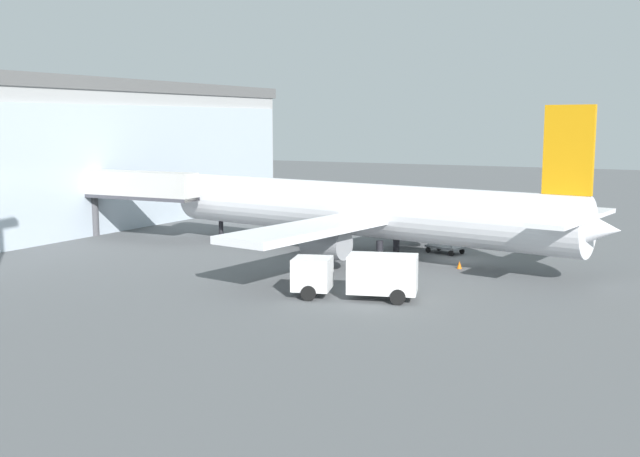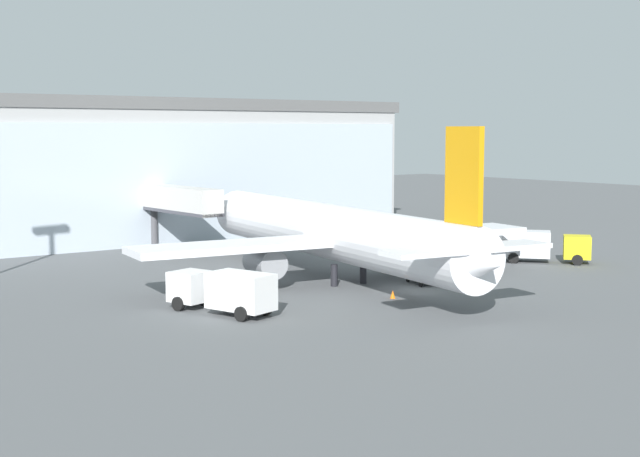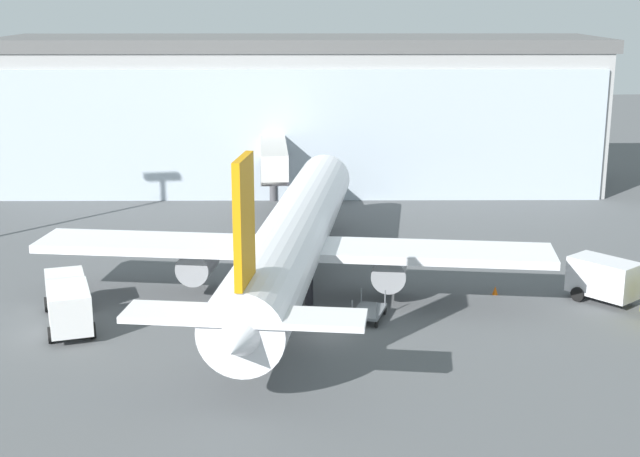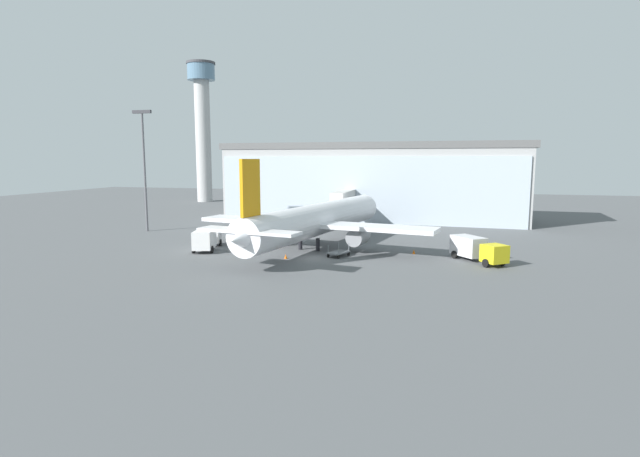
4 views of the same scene
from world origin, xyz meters
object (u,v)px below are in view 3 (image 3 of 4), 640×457
at_px(fuel_truck, 624,284).
at_px(safety_cone_nose, 272,335).
at_px(catering_truck, 68,301).
at_px(baggage_cart, 369,312).
at_px(jet_bridge, 274,159).
at_px(airplane, 294,237).
at_px(safety_cone_wingtip, 495,290).

bearing_deg(fuel_truck, safety_cone_nose, -117.51).
relative_size(catering_truck, safety_cone_nose, 13.86).
bearing_deg(catering_truck, fuel_truck, -103.10).
bearing_deg(baggage_cart, fuel_truck, -65.86).
bearing_deg(jet_bridge, catering_truck, 155.66).
bearing_deg(catering_truck, safety_cone_nose, -118.97).
bearing_deg(baggage_cart, safety_cone_nose, 135.49).
distance_m(jet_bridge, catering_truck, 29.50).
height_order(airplane, safety_cone_nose, airplane).
xyz_separation_m(jet_bridge, baggage_cart, (5.42, -26.81, -4.14)).
distance_m(jet_bridge, baggage_cart, 27.66).
bearing_deg(safety_cone_nose, safety_cone_wingtip, 26.12).
xyz_separation_m(jet_bridge, airplane, (1.23, -21.60, -1.05)).
xyz_separation_m(jet_bridge, catering_truck, (-11.69, -26.89, -3.17)).
height_order(fuel_truck, baggage_cart, fuel_truck).
bearing_deg(fuel_truck, baggage_cart, -123.58).
relative_size(airplane, fuel_truck, 5.47).
height_order(jet_bridge, baggage_cart, jet_bridge).
distance_m(safety_cone_nose, safety_cone_wingtip, 15.59).
height_order(safety_cone_nose, safety_cone_wingtip, same).
distance_m(catering_truck, baggage_cart, 17.14).
distance_m(jet_bridge, safety_cone_wingtip, 26.97).
bearing_deg(safety_cone_nose, baggage_cart, 26.57).
xyz_separation_m(airplane, safety_cone_nose, (-1.40, -8.00, -3.31)).
xyz_separation_m(airplane, baggage_cart, (4.20, -5.20, -3.09)).
height_order(jet_bridge, safety_cone_nose, jet_bridge).
bearing_deg(airplane, baggage_cart, -131.73).
xyz_separation_m(airplane, fuel_truck, (19.71, -3.78, -2.12)).
bearing_deg(safety_cone_wingtip, airplane, 174.87).
bearing_deg(airplane, safety_cone_wingtip, -85.76).
height_order(catering_truck, safety_cone_nose, catering_truck).
relative_size(safety_cone_nose, safety_cone_wingtip, 1.00).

